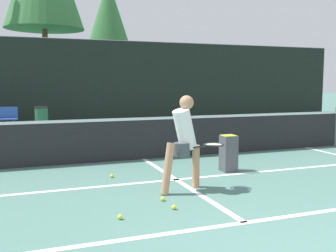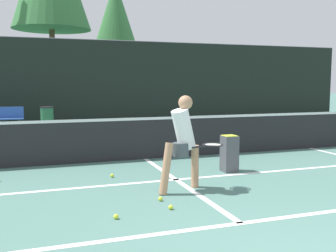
{
  "view_description": "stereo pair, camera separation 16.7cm",
  "coord_description": "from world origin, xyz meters",
  "px_view_note": "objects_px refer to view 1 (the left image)",
  "views": [
    {
      "loc": [
        -2.53,
        -2.26,
        1.73
      ],
      "look_at": [
        -0.09,
        4.31,
        0.95
      ],
      "focal_mm": 42.0,
      "sensor_mm": 36.0,
      "label": 1
    },
    {
      "loc": [
        -2.37,
        -2.32,
        1.73
      ],
      "look_at": [
        -0.09,
        4.31,
        0.95
      ],
      "focal_mm": 42.0,
      "sensor_mm": 36.0,
      "label": 2
    }
  ],
  "objects_px": {
    "player_practicing": "(185,138)",
    "trash_bin": "(42,119)",
    "ball_hopper": "(228,152)",
    "parked_car": "(48,106)"
  },
  "relations": [
    {
      "from": "player_practicing",
      "to": "parked_car",
      "type": "relative_size",
      "value": 0.34
    },
    {
      "from": "ball_hopper",
      "to": "trash_bin",
      "type": "distance_m",
      "value": 8.59
    },
    {
      "from": "ball_hopper",
      "to": "trash_bin",
      "type": "xyz_separation_m",
      "value": [
        -3.12,
        8.0,
        0.06
      ]
    },
    {
      "from": "player_practicing",
      "to": "trash_bin",
      "type": "xyz_separation_m",
      "value": [
        -1.78,
        8.96,
        -0.41
      ]
    },
    {
      "from": "player_practicing",
      "to": "trash_bin",
      "type": "relative_size",
      "value": 1.79
    },
    {
      "from": "ball_hopper",
      "to": "trash_bin",
      "type": "relative_size",
      "value": 0.83
    },
    {
      "from": "ball_hopper",
      "to": "parked_car",
      "type": "relative_size",
      "value": 0.16
    },
    {
      "from": "ball_hopper",
      "to": "trash_bin",
      "type": "bearing_deg",
      "value": 111.28
    },
    {
      "from": "player_practicing",
      "to": "ball_hopper",
      "type": "bearing_deg",
      "value": 14.62
    },
    {
      "from": "ball_hopper",
      "to": "parked_car",
      "type": "height_order",
      "value": "parked_car"
    }
  ]
}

